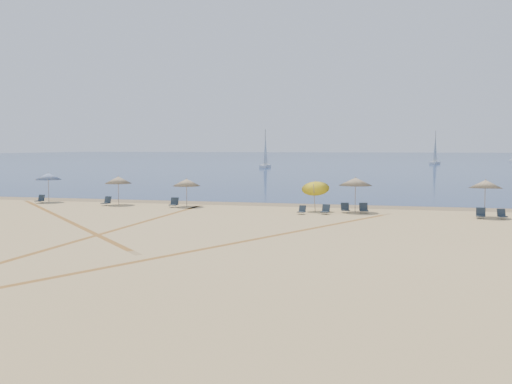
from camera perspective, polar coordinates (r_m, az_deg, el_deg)
ground at (r=22.92m, az=-11.74°, el=-7.17°), size 160.00×160.00×0.00m
ocean at (r=245.53m, az=11.16°, el=3.44°), size 500.00×500.00×0.00m
wet_sand at (r=45.56m, az=1.16°, el=-1.23°), size 500.00×500.00×0.00m
umbrella_0 at (r=50.20m, az=-20.19°, el=1.49°), size 2.13×2.13×2.49m
umbrella_1 at (r=46.19m, az=-13.69°, el=1.18°), size 2.10×2.10×2.32m
umbrella_2 at (r=43.89m, az=-7.01°, el=0.96°), size 2.16×2.16×2.22m
umbrella_3 at (r=40.52m, az=5.99°, el=0.69°), size 1.98×2.01×2.59m
umbrella_4 at (r=40.47m, az=9.98°, el=1.04°), size 2.35×2.35×2.51m
umbrella_5 at (r=39.89m, az=22.10°, el=0.74°), size 2.16×2.19×2.52m
chair_0 at (r=49.72m, az=-20.88°, el=-0.70°), size 0.61×0.70×0.68m
chair_1 at (r=46.10m, az=-14.80°, el=-0.93°), size 0.69×0.78×0.71m
chair_2 at (r=43.75m, az=-8.25°, el=-1.10°), size 0.66×0.76×0.74m
chair_3 at (r=39.00m, az=4.64°, el=-1.85°), size 0.60×0.66×0.60m
chair_4 at (r=39.16m, az=7.00°, el=-1.80°), size 0.66×0.73×0.66m
chair_5 at (r=40.25m, az=8.96°, el=-1.63°), size 0.71×0.78×0.69m
chair_6 at (r=40.22m, az=10.78°, el=-1.65°), size 0.70×0.78×0.71m
chair_7 at (r=39.26m, az=21.68°, el=-2.05°), size 0.66×0.75×0.70m
chair_8 at (r=39.61m, az=23.51°, el=-2.09°), size 0.62×0.70×0.64m
sailboat_0 at (r=156.00m, az=17.58°, el=3.66°), size 3.20×6.03×8.72m
sailboat_1 at (r=124.13m, az=0.95°, el=3.63°), size 1.46×5.60×8.32m
tire_tracks at (r=32.74m, az=-12.17°, el=-3.64°), size 53.29×44.93×0.00m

